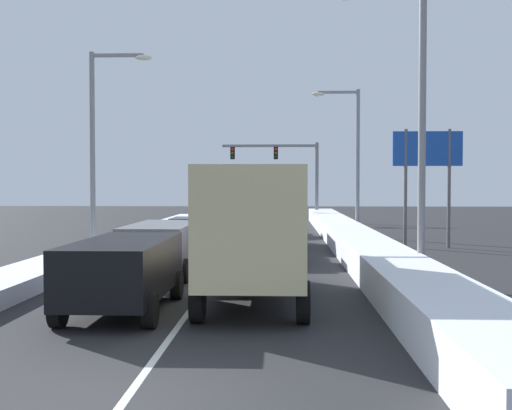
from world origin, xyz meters
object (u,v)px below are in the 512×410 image
Objects in this scene: sedan_maroon_right_lane_second at (271,241)px; suv_black_center_lane_nearest at (124,268)px; roadside_sign_right at (427,161)px; suv_charcoal_center_lane_fourth at (214,220)px; sedan_green_center_lane_third at (192,235)px; street_lamp_right_near at (410,109)px; suv_gray_center_lane_second at (162,244)px; suv_silver_right_lane_third at (275,225)px; street_lamp_right_mid at (351,149)px; street_lamp_left_mid at (100,134)px; box_truck_right_lane_nearest at (255,227)px; sedan_red_right_lane_fourth at (273,222)px; traffic_light_gantry at (287,164)px.

sedan_maroon_right_lane_second is 0.92× the size of suv_black_center_lane_nearest.
roadside_sign_right is at bearing 56.19° from suv_black_center_lane_nearest.
sedan_green_center_lane_third is at bearing -92.38° from suv_charcoal_center_lane_fourth.
street_lamp_right_near reaches higher than suv_black_center_lane_nearest.
suv_gray_center_lane_second is at bearing -138.35° from roadside_sign_right.
suv_silver_right_lane_third is 4.50m from sedan_green_center_lane_third.
street_lamp_left_mid reaches higher than street_lamp_right_mid.
box_truck_right_lane_nearest is at bearing -145.70° from street_lamp_right_near.
sedan_green_center_lane_third is at bearing -142.49° from suv_silver_right_lane_third.
box_truck_right_lane_nearest is 1.47× the size of suv_silver_right_lane_third.
sedan_maroon_right_lane_second is 10.25m from suv_charcoal_center_lane_fourth.
street_lamp_right_near is 1.02× the size of street_lamp_left_mid.
suv_black_center_lane_nearest is 1.09× the size of sedan_green_center_lane_third.
suv_silver_right_lane_third is 16.17m from suv_black_center_lane_nearest.
sedan_red_right_lane_fourth is at bearing 82.02° from suv_black_center_lane_nearest.
traffic_light_gantry is at bearing 87.88° from suv_silver_right_lane_third.
suv_gray_center_lane_second is (-3.56, -9.76, 0.00)m from suv_silver_right_lane_third.
street_lamp_left_mid is at bearing -125.10° from sedan_red_right_lane_fourth.
sedan_red_right_lane_fourth and sedan_green_center_lane_third have the same top height.
suv_silver_right_lane_third is at bearing 78.15° from suv_black_center_lane_nearest.
suv_silver_right_lane_third reaches higher than sedan_maroon_right_lane_second.
street_lamp_right_near reaches higher than sedan_maroon_right_lane_second.
sedan_red_right_lane_fourth is at bearing 54.90° from street_lamp_left_mid.
suv_charcoal_center_lane_fourth is (-3.20, 9.74, 0.25)m from sedan_maroon_right_lane_second.
suv_charcoal_center_lane_fourth reaches higher than sedan_green_center_lane_third.
street_lamp_left_mid is at bearing 122.29° from box_truck_right_lane_nearest.
sedan_maroon_right_lane_second is 0.92× the size of suv_charcoal_center_lane_fourth.
suv_black_center_lane_nearest is at bearing -72.07° from street_lamp_left_mid.
roadside_sign_right is (7.23, -7.05, 3.25)m from sedan_red_right_lane_fourth.
sedan_red_right_lane_fourth is at bearing 90.29° from sedan_maroon_right_lane_second.
street_lamp_right_near is 13.96m from street_lamp_left_mid.
box_truck_right_lane_nearest is 6.27m from street_lamp_right_near.
suv_charcoal_center_lane_fourth is at bearing 115.57° from street_lamp_right_near.
traffic_light_gantry reaches higher than sedan_maroon_right_lane_second.
street_lamp_right_near is at bearing -35.19° from street_lamp_left_mid.
sedan_maroon_right_lane_second is 1.00× the size of sedan_red_right_lane_fourth.
suv_black_center_lane_nearest is at bearing -156.11° from box_truck_right_lane_nearest.
roadside_sign_right is at bearing -2.42° from suv_silver_right_lane_third.
traffic_light_gantry reaches higher than suv_gray_center_lane_second.
sedan_red_right_lane_fourth is 16.86m from suv_gray_center_lane_second.
roadside_sign_right reaches higher than box_truck_right_lane_nearest.
traffic_light_gantry is at bearing 103.02° from street_lamp_right_mid.
sedan_maroon_right_lane_second is at bearing 48.58° from suv_gray_center_lane_second.
box_truck_right_lane_nearest reaches higher than suv_charcoal_center_lane_fourth.
suv_gray_center_lane_second is 13.67m from suv_charcoal_center_lane_fourth.
street_lamp_right_mid is (4.26, 11.27, 4.13)m from sedan_maroon_right_lane_second.
box_truck_right_lane_nearest is at bearing -80.90° from suv_charcoal_center_lane_fourth.
street_lamp_right_near reaches higher than traffic_light_gantry.
sedan_red_right_lane_fourth is 0.92× the size of suv_black_center_lane_nearest.
sedan_maroon_right_lane_second is 8.29m from street_lamp_right_near.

